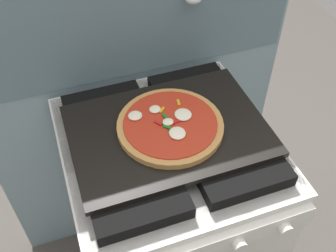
# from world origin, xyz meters

# --- Properties ---
(kitchen_backsplash) EXTENTS (1.10, 0.09, 1.55)m
(kitchen_backsplash) POSITION_xyz_m (0.00, 0.33, 0.79)
(kitchen_backsplash) COLOR #7A939E
(kitchen_backsplash) RESTS_ON ground_plane
(stove) EXTENTS (0.60, 0.64, 0.90)m
(stove) POSITION_xyz_m (-0.00, -0.00, 0.45)
(stove) COLOR white
(stove) RESTS_ON ground_plane
(baking_tray) EXTENTS (0.54, 0.38, 0.02)m
(baking_tray) POSITION_xyz_m (0.00, 0.00, 0.91)
(baking_tray) COLOR black
(baking_tray) RESTS_ON stove
(pizza_left) EXTENTS (0.29, 0.29, 0.03)m
(pizza_left) POSITION_xyz_m (0.01, 0.00, 0.93)
(pizza_left) COLOR #C18947
(pizza_left) RESTS_ON baking_tray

